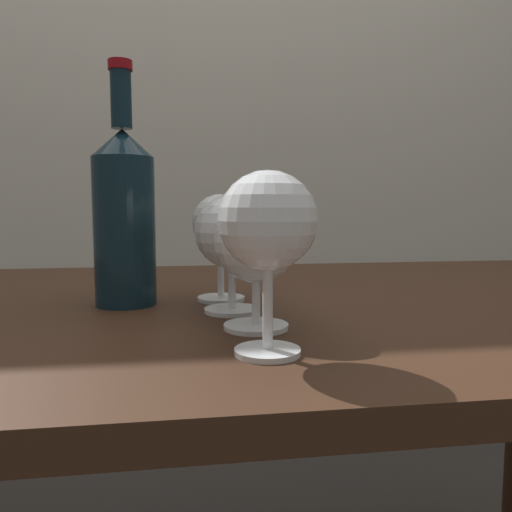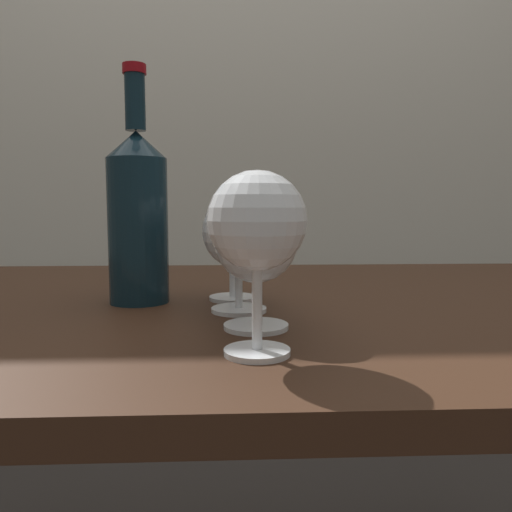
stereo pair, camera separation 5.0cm
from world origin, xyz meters
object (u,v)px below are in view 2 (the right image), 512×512
at_px(wine_glass_amber, 232,226).
at_px(wine_bottle, 138,213).
at_px(wine_glass_chardonnay, 256,242).
at_px(wine_glass_white, 239,233).
at_px(wine_glass_rose, 257,225).

distance_m(wine_glass_amber, wine_bottle, 0.13).
relative_size(wine_glass_chardonnay, wine_bottle, 0.44).
xyz_separation_m(wine_glass_amber, wine_bottle, (-0.12, -0.01, 0.02)).
xyz_separation_m(wine_glass_white, wine_glass_amber, (-0.01, 0.08, 0.00)).
relative_size(wine_glass_chardonnay, wine_glass_white, 0.96).
relative_size(wine_glass_white, wine_glass_amber, 0.98).
height_order(wine_glass_white, wine_bottle, wine_bottle).
height_order(wine_glass_amber, wine_bottle, wine_bottle).
height_order(wine_glass_white, wine_glass_amber, wine_glass_amber).
relative_size(wine_glass_rose, wine_glass_white, 1.11).
bearing_deg(wine_glass_white, wine_glass_chardonnay, -78.70).
xyz_separation_m(wine_glass_rose, wine_glass_white, (-0.01, 0.17, -0.02)).
bearing_deg(wine_glass_rose, wine_glass_amber, 94.79).
bearing_deg(wine_bottle, wine_glass_white, -26.36).
xyz_separation_m(wine_glass_white, wine_bottle, (-0.13, 0.06, 0.02)).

